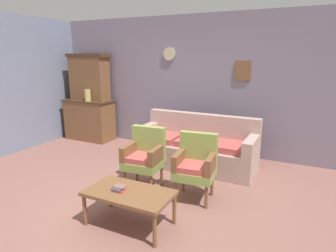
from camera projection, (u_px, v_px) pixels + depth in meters
The scene contains 10 objects.
ground_plane at pixel (125, 205), 3.84m from camera, with size 7.68×7.68×0.00m, color #84564C.
wall_back_with_decor at pixel (197, 85), 5.81m from camera, with size 6.40×0.09×2.70m.
side_cabinet at pixel (90, 119), 6.76m from camera, with size 1.16×0.55×0.93m.
cabinet_upper_hutch at pixel (89, 77), 6.59m from camera, with size 0.99×0.38×1.03m.
vase_on_cabinet at pixel (88, 95), 6.41m from camera, with size 0.14×0.14×0.26m, color tan.
floral_couch at pixel (196, 148), 5.13m from camera, with size 2.09×0.82×0.90m.
armchair_row_middle at pixel (145, 155), 4.26m from camera, with size 0.56×0.53×0.90m.
armchair_by_doorway at pixel (196, 164), 3.93m from camera, with size 0.57×0.55×0.90m.
coffee_table at pixel (129, 195), 3.32m from camera, with size 1.00×0.56×0.42m.
book_stack_on_table at pixel (118, 188), 3.31m from camera, with size 0.16×0.11×0.06m.
Camera 1 is at (2.04, -2.87, 1.94)m, focal length 31.02 mm.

